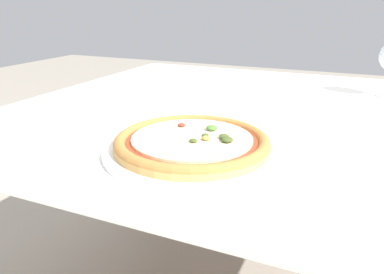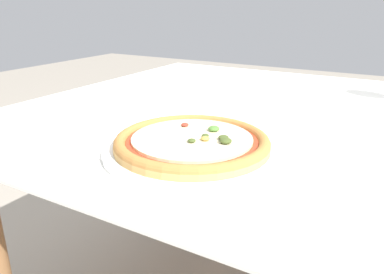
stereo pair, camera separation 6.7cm
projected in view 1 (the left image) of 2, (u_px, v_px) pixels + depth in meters
name	position (u px, v px, depth m)	size (l,w,h in m)	color
dining_table	(266.00, 140.00, 0.96)	(1.30, 1.14, 0.73)	brown
pizza_plate	(192.00, 144.00, 0.68)	(0.32, 0.32, 0.04)	white
fork	(113.00, 121.00, 0.85)	(0.03, 0.17, 0.00)	silver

